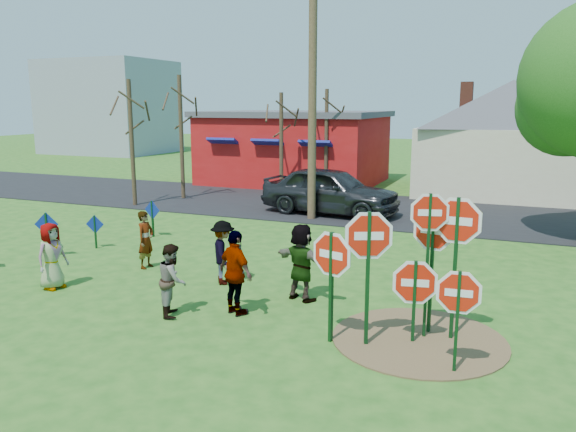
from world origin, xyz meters
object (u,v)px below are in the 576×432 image
object	(u,v)px
stop_sign_d	(457,233)
stop_sign_a	(332,263)
person_b	(146,240)
utility_pole	(313,79)
stop_sign_c	(433,243)
suv	(330,190)
stop_sign_b	(429,228)
person_a	(52,256)

from	to	relation	value
stop_sign_d	stop_sign_a	bearing A→B (deg)	-150.97
person_b	utility_pole	bearing A→B (deg)	-13.43
stop_sign_d	utility_pole	distance (m)	11.64
stop_sign_c	person_b	bearing A→B (deg)	177.35
stop_sign_d	utility_pole	xyz separation A→B (m)	(-6.16, 9.37, 3.13)
person_b	suv	xyz separation A→B (m)	(2.23, 8.83, 0.20)
suv	utility_pole	size ratio (longest dim) A/B	0.55
stop_sign_b	person_b	distance (m)	7.89
person_a	person_b	bearing A→B (deg)	-16.88
stop_sign_d	person_a	distance (m)	9.14
suv	utility_pole	xyz separation A→B (m)	(-0.35, -1.17, 4.19)
stop_sign_c	person_a	world-z (taller)	stop_sign_c
stop_sign_b	stop_sign_d	xyz separation A→B (m)	(0.48, 0.12, -0.07)
stop_sign_c	person_b	distance (m)	7.84
stop_sign_b	stop_sign_c	bearing A→B (deg)	63.27
stop_sign_b	stop_sign_c	xyz separation A→B (m)	(0.05, 0.25, -0.33)
stop_sign_b	stop_sign_d	world-z (taller)	stop_sign_b
stop_sign_a	person_b	distance (m)	6.61
stop_sign_d	person_b	bearing A→B (deg)	172.10
stop_sign_b	suv	distance (m)	11.97
stop_sign_d	person_a	size ratio (longest dim) A/B	1.78
suv	utility_pole	world-z (taller)	utility_pole
stop_sign_c	suv	bearing A→B (deg)	126.38
stop_sign_a	stop_sign_c	bearing A→B (deg)	51.08
stop_sign_a	person_b	world-z (taller)	stop_sign_a
stop_sign_c	utility_pole	xyz separation A→B (m)	(-5.73, 9.23, 3.39)
person_a	stop_sign_c	bearing A→B (deg)	-78.57
suv	stop_sign_d	bearing A→B (deg)	-144.14
utility_pole	stop_sign_b	bearing A→B (deg)	-59.07
stop_sign_b	stop_sign_c	world-z (taller)	stop_sign_b
person_b	suv	bearing A→B (deg)	-13.81
stop_sign_c	stop_sign_a	bearing A→B (deg)	-137.11
stop_sign_c	stop_sign_b	bearing A→B (deg)	-92.06
stop_sign_b	person_a	world-z (taller)	stop_sign_b
stop_sign_a	suv	distance (m)	12.10
stop_sign_c	suv	xyz separation A→B (m)	(-5.38, 10.41, -0.80)
person_b	utility_pole	distance (m)	9.03
stop_sign_a	suv	xyz separation A→B (m)	(-3.77, 11.49, -0.53)
stop_sign_a	stop_sign_d	bearing A→B (deg)	42.16
stop_sign_c	person_a	bearing A→B (deg)	-166.41
stop_sign_a	person_b	bearing A→B (deg)	173.37
person_b	utility_pole	world-z (taller)	utility_pole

